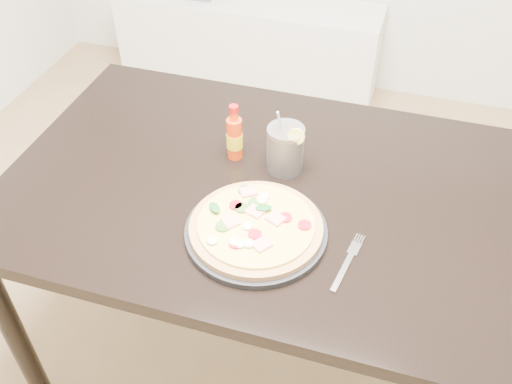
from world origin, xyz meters
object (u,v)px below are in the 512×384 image
(dining_table, at_px, (269,208))
(pizza, at_px, (255,226))
(fork, at_px, (348,260))
(hot_sauce_bottle, at_px, (235,137))
(plate, at_px, (256,232))
(cola_cup, at_px, (285,150))
(media_console, at_px, (248,45))

(dining_table, xyz_separation_m, pizza, (0.02, -0.18, 0.11))
(pizza, distance_m, fork, 0.23)
(dining_table, height_order, fork, fork)
(hot_sauce_bottle, relative_size, fork, 0.88)
(pizza, bearing_deg, plate, -7.20)
(cola_cup, height_order, fork, cola_cup)
(pizza, xyz_separation_m, media_console, (-0.59, 1.80, -0.53))
(cola_cup, distance_m, media_console, 1.74)
(dining_table, height_order, media_console, dining_table)
(plate, relative_size, pizza, 1.07)
(pizza, height_order, fork, pizza)
(plate, height_order, media_console, plate)
(plate, distance_m, pizza, 0.02)
(dining_table, relative_size, media_console, 1.00)
(dining_table, height_order, cola_cup, cola_cup)
(media_console, bearing_deg, dining_table, -70.41)
(pizza, relative_size, hot_sauce_bottle, 1.91)
(dining_table, distance_m, plate, 0.20)
(dining_table, distance_m, pizza, 0.21)
(dining_table, xyz_separation_m, fork, (0.25, -0.20, 0.09))
(cola_cup, bearing_deg, fork, -51.20)
(hot_sauce_bottle, height_order, cola_cup, cola_cup)
(dining_table, relative_size, fork, 7.44)
(cola_cup, bearing_deg, media_console, 111.16)
(fork, height_order, media_console, fork)
(pizza, xyz_separation_m, hot_sauce_bottle, (-0.14, 0.27, 0.04))
(plate, distance_m, hot_sauce_bottle, 0.31)
(hot_sauce_bottle, distance_m, fork, 0.47)
(dining_table, bearing_deg, media_console, 109.59)
(plate, relative_size, media_console, 0.24)
(cola_cup, distance_m, fork, 0.36)
(plate, relative_size, hot_sauce_bottle, 2.05)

